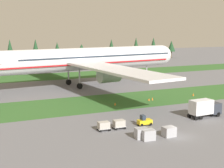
% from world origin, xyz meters
% --- Properties ---
extents(ground_plane, '(400.00, 400.00, 0.00)m').
position_xyz_m(ground_plane, '(0.00, 0.00, 0.00)').
color(ground_plane, slate).
extents(grass_strip_near, '(320.00, 17.53, 0.01)m').
position_xyz_m(grass_strip_near, '(0.00, 28.39, 0.00)').
color(grass_strip_near, '#336028').
rests_on(grass_strip_near, ground).
extents(grass_strip_far, '(320.00, 17.53, 0.01)m').
position_xyz_m(grass_strip_far, '(0.00, 75.46, 0.00)').
color(grass_strip_far, '#336028').
rests_on(grass_strip_far, ground).
extents(airliner, '(68.39, 84.32, 22.99)m').
position_xyz_m(airliner, '(0.17, 51.65, 8.24)').
color(airliner, silver).
rests_on(airliner, ground).
extents(baggage_tug, '(2.62, 1.34, 1.97)m').
position_xyz_m(baggage_tug, '(-2.30, 7.76, 0.81)').
color(baggage_tug, yellow).
rests_on(baggage_tug, ground).
extents(cargo_dolly_lead, '(2.22, 1.54, 1.55)m').
position_xyz_m(cargo_dolly_lead, '(-7.33, 7.84, 0.92)').
color(cargo_dolly_lead, '#A3A3A8').
rests_on(cargo_dolly_lead, ground).
extents(cargo_dolly_second, '(2.22, 1.54, 1.55)m').
position_xyz_m(cargo_dolly_second, '(-10.23, 7.89, 0.92)').
color(cargo_dolly_second, '#A3A3A8').
rests_on(cargo_dolly_second, ground).
extents(catering_truck, '(7.09, 2.75, 3.58)m').
position_xyz_m(catering_truck, '(11.44, 7.98, 1.95)').
color(catering_truck, '#2D333D').
rests_on(catering_truck, ground).
extents(ground_crew_marshaller, '(0.54, 0.36, 1.74)m').
position_xyz_m(ground_crew_marshaller, '(10.05, 7.73, 0.95)').
color(ground_crew_marshaller, black).
rests_on(ground_crew_marshaller, ground).
extents(uld_container_0, '(2.14, 1.79, 1.72)m').
position_xyz_m(uld_container_0, '(-6.24, 1.64, 0.86)').
color(uld_container_0, '#A3A3A8').
rests_on(uld_container_0, ground).
extents(uld_container_1, '(2.13, 1.77, 1.68)m').
position_xyz_m(uld_container_1, '(-5.61, 0.60, 0.84)').
color(uld_container_1, '#A3A3A8').
rests_on(uld_container_1, ground).
extents(uld_container_2, '(2.05, 1.66, 1.63)m').
position_xyz_m(uld_container_2, '(-1.66, 0.68, 0.82)').
color(uld_container_2, '#A3A3A8').
rests_on(uld_container_2, ground).
extents(taxiway_marker_0, '(0.44, 0.44, 0.68)m').
position_xyz_m(taxiway_marker_0, '(10.00, 25.78, 0.34)').
color(taxiway_marker_0, orange).
rests_on(taxiway_marker_0, ground).
extents(taxiway_marker_1, '(0.44, 0.44, 0.58)m').
position_xyz_m(taxiway_marker_1, '(-0.54, 24.63, 0.29)').
color(taxiway_marker_1, orange).
rests_on(taxiway_marker_1, ground).
extents(taxiway_marker_2, '(0.44, 0.44, 0.53)m').
position_xyz_m(taxiway_marker_2, '(9.06, 25.83, 0.26)').
color(taxiway_marker_2, orange).
rests_on(taxiway_marker_2, ground).
extents(taxiway_marker_3, '(0.44, 0.44, 0.69)m').
position_xyz_m(taxiway_marker_3, '(22.50, 26.12, 0.35)').
color(taxiway_marker_3, orange).
rests_on(taxiway_marker_3, ground).
extents(distant_tree_line, '(161.51, 10.09, 12.50)m').
position_xyz_m(distant_tree_line, '(-0.22, 119.96, 7.24)').
color(distant_tree_line, '#4C3823').
rests_on(distant_tree_line, ground).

